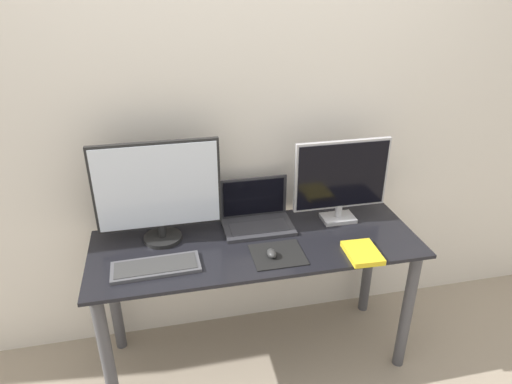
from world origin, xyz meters
The scene contains 9 objects.
wall_back centered at (0.00, 0.63, 1.25)m, with size 7.00×0.05×2.50m.
desk centered at (0.00, 0.28, 0.58)m, with size 1.58×0.57×0.73m.
monitor_left centered at (-0.44, 0.41, 0.99)m, with size 0.59×0.18×0.50m.
monitor_right centered at (0.47, 0.41, 0.97)m, with size 0.49×0.12×0.44m.
laptop centered at (0.04, 0.46, 0.79)m, with size 0.35×0.23×0.23m.
keyboard centered at (-0.48, 0.17, 0.74)m, with size 0.39×0.17×0.02m.
mousepad centered at (0.07, 0.16, 0.73)m, with size 0.24×0.21×0.00m.
mouse centered at (0.04, 0.15, 0.75)m, with size 0.04×0.07×0.03m.
book centered at (0.45, 0.08, 0.74)m, with size 0.15×0.20×0.02m.
Camera 1 is at (-0.40, -1.54, 1.93)m, focal length 32.00 mm.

